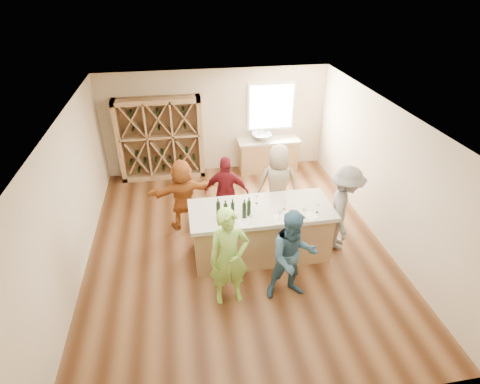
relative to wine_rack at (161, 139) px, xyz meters
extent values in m
cube|color=brown|center=(1.50, -3.27, -1.15)|extent=(6.00, 7.00, 0.10)
cube|color=white|center=(1.50, -3.27, 1.75)|extent=(6.00, 7.00, 0.10)
cube|color=#C8B491|center=(1.50, 0.28, 0.30)|extent=(6.00, 0.10, 2.80)
cube|color=#C8B491|center=(1.50, -6.82, 0.30)|extent=(6.00, 0.10, 2.80)
cube|color=#C8B491|center=(-1.55, -3.27, 0.30)|extent=(0.10, 7.00, 2.80)
cube|color=#C8B491|center=(4.55, -3.27, 0.30)|extent=(0.10, 7.00, 2.80)
cube|color=white|center=(3.00, 0.20, 0.65)|extent=(1.30, 0.06, 1.30)
cube|color=white|center=(3.00, 0.17, 0.65)|extent=(1.18, 0.01, 1.18)
cube|color=#997449|center=(0.00, 0.00, 0.00)|extent=(2.20, 0.45, 2.20)
cube|color=#997449|center=(2.90, -0.07, -0.67)|extent=(1.60, 0.58, 0.86)
cube|color=#B4A993|center=(2.90, -0.07, -0.21)|extent=(1.70, 0.62, 0.06)
imported|color=silver|center=(2.70, -0.07, -0.09)|extent=(0.54, 0.54, 0.19)
cylinder|color=silver|center=(2.70, 0.11, -0.03)|extent=(0.02, 0.02, 0.30)
cube|color=#997449|center=(1.92, -3.62, -0.60)|extent=(2.60, 1.00, 1.00)
cube|color=#B4A993|center=(1.92, -3.62, -0.06)|extent=(2.72, 1.12, 0.08)
cylinder|color=black|center=(1.09, -3.76, 0.14)|extent=(0.08, 0.08, 0.31)
cylinder|color=black|center=(1.21, -3.82, 0.13)|extent=(0.09, 0.09, 0.30)
cylinder|color=black|center=(1.35, -3.75, 0.11)|extent=(0.09, 0.09, 0.27)
cylinder|color=black|center=(1.55, -3.86, 0.13)|extent=(0.10, 0.10, 0.31)
cylinder|color=black|center=(1.64, -3.79, 0.13)|extent=(0.08, 0.08, 0.30)
cone|color=white|center=(1.62, -4.08, 0.07)|extent=(0.08, 0.08, 0.18)
cone|color=white|center=(2.16, -4.03, 0.07)|extent=(0.08, 0.08, 0.19)
cone|color=white|center=(2.61, -4.04, 0.07)|extent=(0.08, 0.08, 0.19)
cone|color=white|center=(2.33, -3.72, 0.07)|extent=(0.08, 0.08, 0.18)
cone|color=white|center=(2.91, -3.91, 0.07)|extent=(0.07, 0.07, 0.18)
cube|color=white|center=(1.53, -4.02, -0.02)|extent=(0.25, 0.33, 0.00)
cube|color=white|center=(2.18, -4.01, -0.02)|extent=(0.24, 0.32, 0.00)
cube|color=white|center=(2.75, -3.99, -0.02)|extent=(0.28, 0.32, 0.00)
imported|color=#8CC64C|center=(1.14, -4.71, -0.18)|extent=(0.71, 0.54, 1.84)
imported|color=#335972|center=(2.20, -4.79, -0.24)|extent=(0.85, 0.47, 1.73)
imported|color=slate|center=(3.57, -3.64, -0.19)|extent=(0.96, 1.29, 1.81)
imported|color=#590F14|center=(1.41, -2.49, -0.28)|extent=(1.06, 0.74, 1.65)
imported|color=gray|center=(2.54, -2.49, -0.19)|extent=(0.95, 0.68, 1.82)
imported|color=#994C19|center=(0.47, -2.41, -0.30)|extent=(1.55, 0.75, 1.61)
cone|color=white|center=(1.87, -3.42, 0.07)|extent=(0.07, 0.07, 0.18)
camera|label=1|loc=(0.55, -9.33, 3.89)|focal=28.00mm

